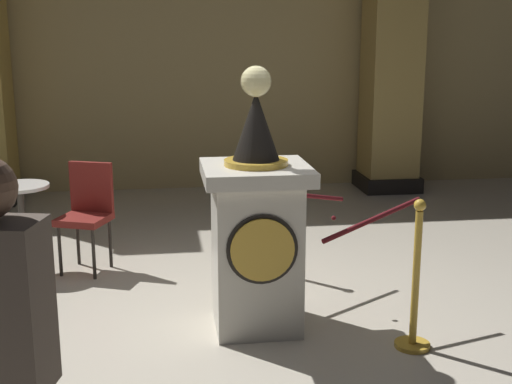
{
  "coord_description": "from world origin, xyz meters",
  "views": [
    {
      "loc": [
        -0.42,
        -4.76,
        2.05
      ],
      "look_at": [
        0.21,
        -0.25,
        0.99
      ],
      "focal_mm": 47.42,
      "sensor_mm": 36.0,
      "label": 1
    }
  ],
  "objects_px": {
    "bystander_guest": "(0,373)",
    "cafe_chair_red": "(87,207)",
    "cafe_table": "(22,216)",
    "pedestal_clock": "(256,229)",
    "stanchion_near": "(415,297)",
    "stanchion_far": "(270,232)"
  },
  "relations": [
    {
      "from": "pedestal_clock",
      "to": "bystander_guest",
      "type": "bearing_deg",
      "value": -118.88
    },
    {
      "from": "pedestal_clock",
      "to": "stanchion_near",
      "type": "bearing_deg",
      "value": -26.33
    },
    {
      "from": "bystander_guest",
      "to": "cafe_chair_red",
      "type": "distance_m",
      "value": 3.65
    },
    {
      "from": "stanchion_near",
      "to": "stanchion_far",
      "type": "bearing_deg",
      "value": 114.08
    },
    {
      "from": "pedestal_clock",
      "to": "cafe_table",
      "type": "bearing_deg",
      "value": 141.5
    },
    {
      "from": "pedestal_clock",
      "to": "bystander_guest",
      "type": "height_order",
      "value": "pedestal_clock"
    },
    {
      "from": "stanchion_far",
      "to": "cafe_chair_red",
      "type": "distance_m",
      "value": 1.63
    },
    {
      "from": "pedestal_clock",
      "to": "bystander_guest",
      "type": "xyz_separation_m",
      "value": [
        -1.22,
        -2.22,
        0.16
      ]
    },
    {
      "from": "cafe_table",
      "to": "pedestal_clock",
      "type": "bearing_deg",
      "value": -38.5
    },
    {
      "from": "stanchion_far",
      "to": "cafe_chair_red",
      "type": "xyz_separation_m",
      "value": [
        -1.59,
        0.31,
        0.2
      ]
    },
    {
      "from": "pedestal_clock",
      "to": "cafe_table",
      "type": "distance_m",
      "value": 2.42
    },
    {
      "from": "bystander_guest",
      "to": "cafe_table",
      "type": "height_order",
      "value": "bystander_guest"
    },
    {
      "from": "stanchion_near",
      "to": "cafe_table",
      "type": "bearing_deg",
      "value": 145.33
    },
    {
      "from": "cafe_chair_red",
      "to": "bystander_guest",
      "type": "bearing_deg",
      "value": -88.71
    },
    {
      "from": "cafe_chair_red",
      "to": "cafe_table",
      "type": "bearing_deg",
      "value": 172.15
    },
    {
      "from": "pedestal_clock",
      "to": "stanchion_near",
      "type": "xyz_separation_m",
      "value": [
        0.99,
        -0.49,
        -0.37
      ]
    },
    {
      "from": "stanchion_near",
      "to": "cafe_chair_red",
      "type": "distance_m",
      "value": 3.0
    },
    {
      "from": "cafe_table",
      "to": "stanchion_far",
      "type": "bearing_deg",
      "value": -10.28
    },
    {
      "from": "bystander_guest",
      "to": "cafe_chair_red",
      "type": "bearing_deg",
      "value": 91.29
    },
    {
      "from": "stanchion_near",
      "to": "cafe_chair_red",
      "type": "height_order",
      "value": "stanchion_near"
    },
    {
      "from": "stanchion_near",
      "to": "stanchion_far",
      "type": "xyz_separation_m",
      "value": [
        -0.71,
        1.6,
        0.01
      ]
    },
    {
      "from": "bystander_guest",
      "to": "cafe_table",
      "type": "relative_size",
      "value": 2.15
    }
  ]
}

